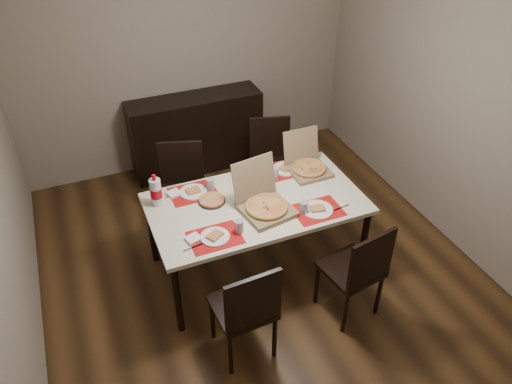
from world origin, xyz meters
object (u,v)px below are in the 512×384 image
chair_far_left (182,186)px  chair_far_right (271,158)px  chair_near_right (358,269)px  soda_bottle (156,192)px  sideboard (197,133)px  dip_bowl (263,189)px  dining_table (256,208)px  chair_near_left (246,308)px  pizza_box_center (264,204)px

chair_far_left → chair_far_right: (0.99, 0.12, 0.00)m
chair_near_right → soda_bottle: soda_bottle is taller
sideboard → chair_far_left: chair_far_left is taller
chair_far_left → dip_bowl: (0.56, -0.67, 0.25)m
chair_far_left → soda_bottle: bearing=-123.3°
chair_far_right → dip_bowl: chair_far_right is taller
dining_table → chair_near_left: 0.97m
chair_near_right → chair_far_right: 1.74m
sideboard → chair_far_right: (0.53, -0.91, 0.06)m
dip_bowl → soda_bottle: 0.92m
chair_near_left → pizza_box_center: pizza_box_center is taller
dining_table → chair_far_left: bearing=118.9°
soda_bottle → chair_near_left: bearing=-73.1°
dining_table → chair_near_right: size_ratio=1.94×
chair_near_left → chair_far_left: 1.65m
sideboard → chair_far_left: 1.13m
dip_bowl → soda_bottle: bearing=170.1°
chair_far_left → soda_bottle: soda_bottle is taller
pizza_box_center → soda_bottle: (-0.80, 0.41, 0.06)m
chair_far_left → pizza_box_center: 1.08m
dining_table → pizza_box_center: (0.02, -0.13, 0.13)m
dining_table → chair_far_right: bearing=59.1°
chair_near_right → chair_far_left: same height
chair_near_left → chair_far_left: bearing=90.3°
chair_near_left → dip_bowl: bearing=60.6°
dining_table → pizza_box_center: 0.18m
chair_far_left → dip_bowl: 0.91m
chair_near_left → dip_bowl: (0.55, 0.98, 0.25)m
chair_far_left → chair_near_left: bearing=-89.7°
sideboard → soda_bottle: 1.79m
dining_table → chair_near_right: bearing=-57.6°
chair_near_right → dip_bowl: chair_near_right is taller
chair_far_right → chair_far_left: bearing=-173.0°
sideboard → soda_bottle: soda_bottle is taller
dip_bowl → chair_far_right: bearing=61.7°
chair_far_right → dip_bowl: bearing=-118.3°
pizza_box_center → chair_far_right: bearing=63.3°
chair_near_left → chair_near_right: (0.95, 0.03, 0.00)m
sideboard → dining_table: size_ratio=0.83×
pizza_box_center → chair_near_right: bearing=-54.3°
sideboard → pizza_box_center: pizza_box_center is taller
chair_near_left → chair_far_right: 2.02m
dining_table → soda_bottle: 0.85m
sideboard → chair_far_right: bearing=-59.7°
sideboard → chair_far_left: (-0.46, -1.03, 0.06)m
chair_far_right → dip_bowl: 0.93m
chair_far_left → soda_bottle: (-0.34, -0.51, 0.36)m
chair_near_left → soda_bottle: soda_bottle is taller
dining_table → dip_bowl: 0.20m
sideboard → dip_bowl: size_ratio=12.97×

